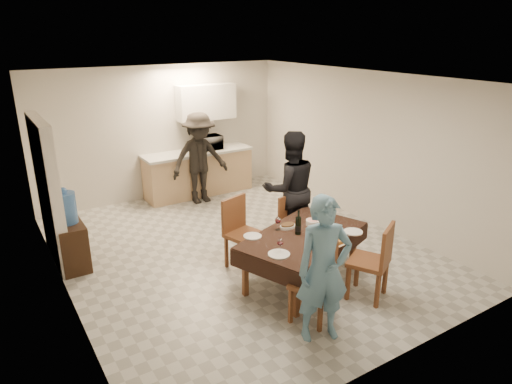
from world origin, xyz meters
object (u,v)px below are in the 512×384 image
water_pitcher (327,223)px  water_jug (66,208)px  console (71,245)px  person_far (290,189)px  dining_table (303,237)px  savoury_tart (328,241)px  wine_bottle (298,222)px  microwave (209,143)px  person_kitchen (200,158)px  person_near (324,270)px

water_pitcher → water_jug: bearing=143.6°
console → person_far: bearing=-18.4°
water_jug → dining_table: bearing=-39.3°
water_jug → savoury_tart: water_jug is taller
console → wine_bottle: 3.25m
microwave → wine_bottle: bearing=80.5°
console → person_kitchen: 3.09m
savoury_tart → person_far: person_far is taller
microwave → person_kitchen: (-0.42, -0.45, -0.17)m
water_jug → person_far: (3.09, -1.03, 0.01)m
water_pitcher → person_near: (-0.90, -1.00, 0.04)m
dining_table → person_far: bearing=41.6°
console → water_pitcher: (2.89, -2.13, 0.44)m
microwave → person_near: 5.10m
savoury_tart → microwave: bearing=83.4°
wine_bottle → person_near: (-0.50, -1.10, -0.03)m
person_far → person_kitchen: 2.45m
water_pitcher → microwave: size_ratio=0.37×
water_jug → water_pitcher: water_jug is taller
microwave → person_kitchen: 0.64m
console → person_near: 3.74m
water_jug → savoury_tart: size_ratio=1.00×
person_near → person_far: 2.37m
microwave → person_kitchen: size_ratio=0.29×
person_kitchen → water_jug: bearing=-152.8°
water_jug → savoury_tart: (2.64, -2.46, -0.19)m
water_jug → microwave: bearing=30.5°
water_pitcher → person_kitchen: person_kitchen is taller
water_jug → person_kitchen: 3.04m
person_far → microwave: bearing=-75.6°
console → person_near: bearing=-57.6°
savoury_tart → person_near: person_near is taller
microwave → person_far: (-0.04, -2.87, -0.15)m
person_near → person_kitchen: (0.72, 4.52, 0.06)m
water_jug → person_far: person_far is taller
dining_table → water_jug: bearing=120.0°
water_jug → water_pitcher: 3.59m
water_pitcher → wine_bottle: bearing=166.0°
microwave → person_far: person_far is taller
person_near → person_far: person_far is taller
water_jug → microwave: size_ratio=0.85×
dining_table → water_jug: (-2.54, 2.08, 0.24)m
console → savoury_tart: 3.62m
person_far → water_pitcher: bearing=95.0°
person_near → person_kitchen: size_ratio=0.93×
dining_table → person_near: size_ratio=1.21×
microwave → person_far: 2.87m
console → person_near: size_ratio=0.44×
water_jug → water_pitcher: bearing=-36.4°
person_near → wine_bottle: bearing=84.9°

